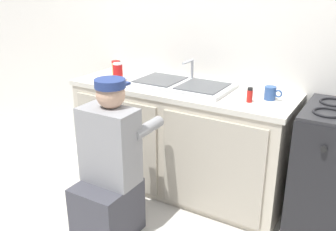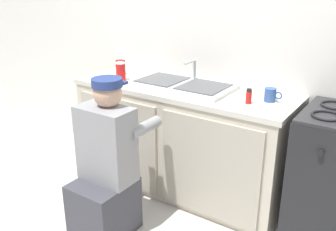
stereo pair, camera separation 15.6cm
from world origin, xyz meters
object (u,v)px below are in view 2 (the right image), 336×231
spice_bottle_red (249,96)px  spice_bottle_pepper (123,66)px  condiment_jar (120,67)px  coffee_mug (271,95)px  plumber_person (106,172)px  sink_double_basin (182,85)px  soda_cup_red (121,71)px

spice_bottle_red → spice_bottle_pepper: size_ratio=1.00×
condiment_jar → coffee_mug: condiment_jar is taller
coffee_mug → spice_bottle_red: bearing=-130.3°
plumber_person → condiment_jar: plumber_person is taller
sink_double_basin → spice_bottle_pepper: bearing=169.6°
sink_double_basin → spice_bottle_red: size_ratio=7.62×
spice_bottle_pepper → soda_cup_red: soda_cup_red is taller
spice_bottle_pepper → condiment_jar: size_ratio=0.82×
plumber_person → coffee_mug: size_ratio=8.76×
condiment_jar → spice_bottle_red: bearing=-6.0°
spice_bottle_pepper → coffee_mug: bearing=-4.1°
sink_double_basin → soda_cup_red: (-0.53, -0.11, 0.06)m
soda_cup_red → sink_double_basin: bearing=12.1°
plumber_person → spice_bottle_red: size_ratio=10.52×
sink_double_basin → plumber_person: 0.91m
sink_double_basin → soda_cup_red: bearing=-167.9°
spice_bottle_pepper → coffee_mug: size_ratio=0.83×
spice_bottle_red → soda_cup_red: (-1.13, -0.02, 0.02)m
plumber_person → spice_bottle_pepper: (-0.61, 0.92, 0.48)m
spice_bottle_pepper → condiment_jar: bearing=-64.3°
coffee_mug → condiment_jar: bearing=179.7°
condiment_jar → coffee_mug: size_ratio=1.02×
coffee_mug → plumber_person: bearing=-135.0°
coffee_mug → soda_cup_red: size_ratio=0.83×
plumber_person → spice_bottle_pepper: bearing=123.4°
soda_cup_red → condiment_jar: bearing=132.8°
sink_double_basin → coffee_mug: (0.70, 0.03, 0.03)m
sink_double_basin → coffee_mug: 0.70m
coffee_mug → sink_double_basin: bearing=-177.5°
spice_bottle_red → soda_cup_red: 1.13m
spice_bottle_pepper → plumber_person: bearing=-56.6°
plumber_person → soda_cup_red: 0.94m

